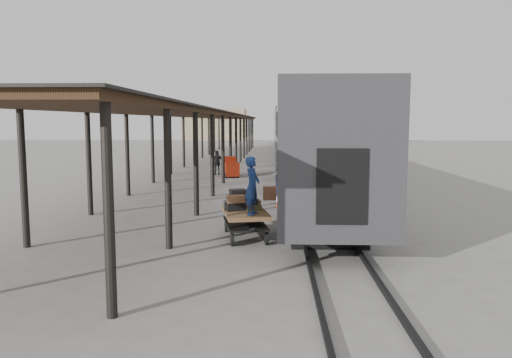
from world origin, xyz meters
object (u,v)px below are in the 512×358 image
at_px(baggage_cart, 245,217).
at_px(luggage_tug, 230,168).
at_px(porter, 252,186).
at_px(pedestrian, 217,163).

distance_m(baggage_cart, luggage_tug, 17.05).
bearing_deg(luggage_tug, baggage_cart, -101.37).
xyz_separation_m(baggage_cart, porter, (0.25, -0.65, 1.06)).
height_order(luggage_tug, porter, porter).
bearing_deg(pedestrian, porter, 78.81).
bearing_deg(luggage_tug, porter, -100.81).
relative_size(porter, pedestrian, 1.03).
height_order(luggage_tug, pedestrian, pedestrian).
height_order(baggage_cart, porter, porter).
bearing_deg(pedestrian, luggage_tug, 109.18).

